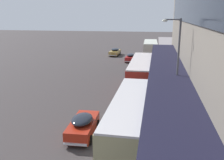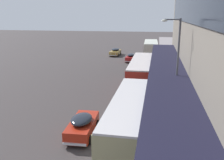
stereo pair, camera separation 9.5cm
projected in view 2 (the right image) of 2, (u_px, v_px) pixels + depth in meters
The scene contains 7 objects.
transit_bus_kerbside_front at pixel (132, 120), 15.84m from camera, with size 2.87×9.99×3.36m.
transit_bus_kerbside_rear at pixel (141, 73), 28.54m from camera, with size 2.72×11.25×3.41m.
transit_bus_kerbside_far at pixel (151, 49), 47.88m from camera, with size 2.96×9.21×3.37m.
sedan_oncoming_front at pixel (131, 57), 45.66m from camera, with size 1.97×4.43×1.49m.
sedan_far_back at pixel (115, 52), 52.40m from camera, with size 1.99×4.93×1.50m.
sedan_trailing_near at pixel (82, 125), 17.81m from camera, with size 1.91×4.35×1.54m.
street_lamp at pixel (176, 62), 20.01m from camera, with size 1.50×0.28×7.99m.
Camera 2 is at (5.40, -5.29, 8.45)m, focal length 40.00 mm.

